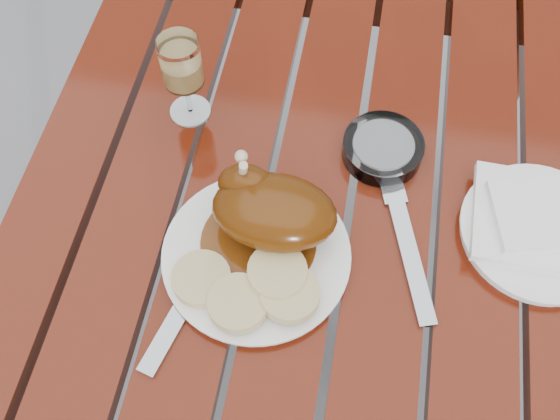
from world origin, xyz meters
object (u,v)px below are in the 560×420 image
(table, at_px, (295,330))
(ashtray, at_px, (383,149))
(side_plate, at_px, (538,233))
(dinner_plate, at_px, (256,256))
(wine_glass, at_px, (184,79))

(table, xyz_separation_m, ashtray, (0.09, 0.15, 0.39))
(table, relative_size, side_plate, 5.79)
(ashtray, bearing_deg, dinner_plate, -126.62)
(wine_glass, distance_m, side_plate, 0.52)
(side_plate, relative_size, ashtray, 1.82)
(table, xyz_separation_m, wine_glass, (-0.20, 0.18, 0.45))
(dinner_plate, height_order, wine_glass, wine_glass)
(wine_glass, bearing_deg, dinner_plate, -56.62)
(table, bearing_deg, wine_glass, 137.76)
(dinner_plate, distance_m, wine_glass, 0.27)
(wine_glass, xyz_separation_m, ashtray, (0.29, -0.03, -0.06))
(wine_glass, distance_m, ashtray, 0.29)
(dinner_plate, bearing_deg, ashtray, 53.38)
(wine_glass, relative_size, side_plate, 0.68)
(table, relative_size, dinner_plate, 4.94)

